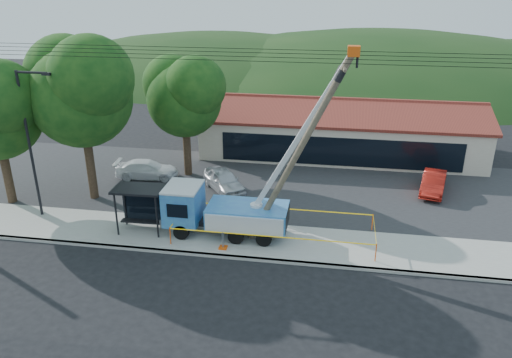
{
  "coord_description": "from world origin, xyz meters",
  "views": [
    {
      "loc": [
        3.52,
        -20.1,
        14.0
      ],
      "look_at": [
        -0.59,
        5.0,
        3.41
      ],
      "focal_mm": 35.0,
      "sensor_mm": 36.0,
      "label": 1
    }
  ],
  "objects_px": {
    "leaning_pole": "(303,144)",
    "car_red": "(432,193)",
    "car_white": "(148,179)",
    "car_silver": "(224,191)",
    "utility_truck": "(223,208)",
    "bus_shelter": "(140,198)"
  },
  "relations": [
    {
      "from": "car_white",
      "to": "car_red",
      "type": "bearing_deg",
      "value": -94.19
    },
    {
      "from": "leaning_pole",
      "to": "car_white",
      "type": "relative_size",
      "value": 2.34
    },
    {
      "from": "car_silver",
      "to": "car_red",
      "type": "distance_m",
      "value": 14.24
    },
    {
      "from": "car_red",
      "to": "utility_truck",
      "type": "bearing_deg",
      "value": -133.81
    },
    {
      "from": "leaning_pole",
      "to": "car_silver",
      "type": "height_order",
      "value": "leaning_pole"
    },
    {
      "from": "bus_shelter",
      "to": "car_red",
      "type": "height_order",
      "value": "bus_shelter"
    },
    {
      "from": "car_silver",
      "to": "car_red",
      "type": "xyz_separation_m",
      "value": [
        14.1,
        2.02,
        0.0
      ]
    },
    {
      "from": "leaning_pole",
      "to": "car_silver",
      "type": "distance_m",
      "value": 10.32
    },
    {
      "from": "utility_truck",
      "to": "bus_shelter",
      "type": "xyz_separation_m",
      "value": [
        -4.73,
        -0.3,
        0.41
      ]
    },
    {
      "from": "bus_shelter",
      "to": "car_red",
      "type": "xyz_separation_m",
      "value": [
        17.49,
        8.38,
        -2.13
      ]
    },
    {
      "from": "leaning_pole",
      "to": "car_red",
      "type": "xyz_separation_m",
      "value": [
        8.42,
        8.33,
        -5.87
      ]
    },
    {
      "from": "utility_truck",
      "to": "car_white",
      "type": "xyz_separation_m",
      "value": [
        -7.34,
        7.33,
        -1.72
      ]
    },
    {
      "from": "bus_shelter",
      "to": "car_red",
      "type": "distance_m",
      "value": 19.51
    },
    {
      "from": "bus_shelter",
      "to": "car_white",
      "type": "xyz_separation_m",
      "value": [
        -2.6,
        7.63,
        -2.13
      ]
    },
    {
      "from": "utility_truck",
      "to": "car_white",
      "type": "height_order",
      "value": "utility_truck"
    },
    {
      "from": "car_white",
      "to": "leaning_pole",
      "type": "bearing_deg",
      "value": -129.33
    },
    {
      "from": "bus_shelter",
      "to": "car_white",
      "type": "height_order",
      "value": "bus_shelter"
    },
    {
      "from": "utility_truck",
      "to": "car_red",
      "type": "bearing_deg",
      "value": 32.35
    },
    {
      "from": "car_red",
      "to": "car_white",
      "type": "distance_m",
      "value": 20.11
    },
    {
      "from": "bus_shelter",
      "to": "car_white",
      "type": "bearing_deg",
      "value": 107.12
    },
    {
      "from": "utility_truck",
      "to": "car_silver",
      "type": "height_order",
      "value": "utility_truck"
    },
    {
      "from": "utility_truck",
      "to": "car_red",
      "type": "height_order",
      "value": "utility_truck"
    }
  ]
}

